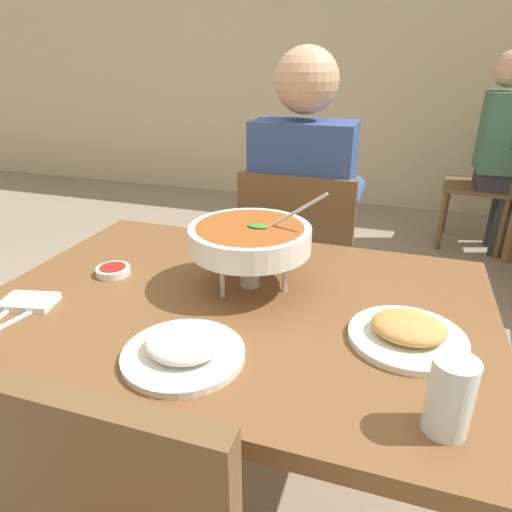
{
  "coord_description": "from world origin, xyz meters",
  "views": [
    {
      "loc": [
        0.35,
        -0.91,
        1.28
      ],
      "look_at": [
        0.0,
        0.15,
        0.79
      ],
      "focal_mm": 32.03,
      "sensor_mm": 36.0,
      "label": 1
    }
  ],
  "objects_px": {
    "diner_main": "(303,207)",
    "drink_glass": "(449,400)",
    "chair_bg_left": "(495,177)",
    "patron_bg_left": "(502,144)",
    "curry_bowl": "(250,239)",
    "chair_diner_main": "(299,267)",
    "rice_plate": "(183,349)",
    "sauce_dish": "(113,270)",
    "dining_table_main": "(238,339)",
    "appetizer_plate": "(408,332)"
  },
  "relations": [
    {
      "from": "diner_main",
      "to": "drink_glass",
      "type": "height_order",
      "value": "diner_main"
    },
    {
      "from": "chair_bg_left",
      "to": "patron_bg_left",
      "type": "distance_m",
      "value": 0.24
    },
    {
      "from": "curry_bowl",
      "to": "drink_glass",
      "type": "bearing_deg",
      "value": -39.53
    },
    {
      "from": "chair_diner_main",
      "to": "drink_glass",
      "type": "distance_m",
      "value": 1.13
    },
    {
      "from": "curry_bowl",
      "to": "rice_plate",
      "type": "xyz_separation_m",
      "value": [
        -0.03,
        -0.33,
        -0.11
      ]
    },
    {
      "from": "chair_diner_main",
      "to": "chair_bg_left",
      "type": "relative_size",
      "value": 1.0
    },
    {
      "from": "chair_diner_main",
      "to": "drink_glass",
      "type": "height_order",
      "value": "chair_diner_main"
    },
    {
      "from": "chair_bg_left",
      "to": "curry_bowl",
      "type": "bearing_deg",
      "value": -110.95
    },
    {
      "from": "sauce_dish",
      "to": "curry_bowl",
      "type": "bearing_deg",
      "value": 7.89
    },
    {
      "from": "curry_bowl",
      "to": "drink_glass",
      "type": "xyz_separation_m",
      "value": [
        0.45,
        -0.37,
        -0.07
      ]
    },
    {
      "from": "chair_diner_main",
      "to": "dining_table_main",
      "type": "bearing_deg",
      "value": -90.0
    },
    {
      "from": "curry_bowl",
      "to": "chair_bg_left",
      "type": "relative_size",
      "value": 0.37
    },
    {
      "from": "diner_main",
      "to": "dining_table_main",
      "type": "bearing_deg",
      "value": -90.0
    },
    {
      "from": "chair_diner_main",
      "to": "patron_bg_left",
      "type": "relative_size",
      "value": 0.69
    },
    {
      "from": "curry_bowl",
      "to": "sauce_dish",
      "type": "height_order",
      "value": "curry_bowl"
    },
    {
      "from": "diner_main",
      "to": "curry_bowl",
      "type": "xyz_separation_m",
      "value": [
        0.01,
        -0.66,
        0.12
      ]
    },
    {
      "from": "dining_table_main",
      "to": "drink_glass",
      "type": "bearing_deg",
      "value": -32.77
    },
    {
      "from": "sauce_dish",
      "to": "drink_glass",
      "type": "relative_size",
      "value": 0.69
    },
    {
      "from": "appetizer_plate",
      "to": "chair_bg_left",
      "type": "relative_size",
      "value": 0.27
    },
    {
      "from": "diner_main",
      "to": "curry_bowl",
      "type": "height_order",
      "value": "diner_main"
    },
    {
      "from": "sauce_dish",
      "to": "appetizer_plate",
      "type": "bearing_deg",
      "value": -6.13
    },
    {
      "from": "chair_diner_main",
      "to": "sauce_dish",
      "type": "distance_m",
      "value": 0.8
    },
    {
      "from": "dining_table_main",
      "to": "sauce_dish",
      "type": "distance_m",
      "value": 0.38
    },
    {
      "from": "rice_plate",
      "to": "sauce_dish",
      "type": "xyz_separation_m",
      "value": [
        -0.35,
        0.28,
        -0.01
      ]
    },
    {
      "from": "curry_bowl",
      "to": "rice_plate",
      "type": "bearing_deg",
      "value": -94.41
    },
    {
      "from": "dining_table_main",
      "to": "rice_plate",
      "type": "relative_size",
      "value": 4.96
    },
    {
      "from": "dining_table_main",
      "to": "sauce_dish",
      "type": "bearing_deg",
      "value": 176.25
    },
    {
      "from": "dining_table_main",
      "to": "chair_bg_left",
      "type": "xyz_separation_m",
      "value": [
        0.95,
        2.53,
        -0.11
      ]
    },
    {
      "from": "patron_bg_left",
      "to": "appetizer_plate",
      "type": "bearing_deg",
      "value": -102.12
    },
    {
      "from": "drink_glass",
      "to": "chair_bg_left",
      "type": "relative_size",
      "value": 0.14
    },
    {
      "from": "dining_table_main",
      "to": "chair_diner_main",
      "type": "height_order",
      "value": "chair_diner_main"
    },
    {
      "from": "curry_bowl",
      "to": "sauce_dish",
      "type": "relative_size",
      "value": 3.69
    },
    {
      "from": "curry_bowl",
      "to": "appetizer_plate",
      "type": "xyz_separation_m",
      "value": [
        0.39,
        -0.13,
        -0.11
      ]
    },
    {
      "from": "appetizer_plate",
      "to": "diner_main",
      "type": "bearing_deg",
      "value": 116.58
    },
    {
      "from": "diner_main",
      "to": "sauce_dish",
      "type": "height_order",
      "value": "diner_main"
    },
    {
      "from": "drink_glass",
      "to": "rice_plate",
      "type": "bearing_deg",
      "value": 175.19
    },
    {
      "from": "diner_main",
      "to": "rice_plate",
      "type": "relative_size",
      "value": 5.46
    },
    {
      "from": "sauce_dish",
      "to": "patron_bg_left",
      "type": "relative_size",
      "value": 0.07
    },
    {
      "from": "rice_plate",
      "to": "appetizer_plate",
      "type": "height_order",
      "value": "same"
    },
    {
      "from": "dining_table_main",
      "to": "appetizer_plate",
      "type": "distance_m",
      "value": 0.42
    },
    {
      "from": "rice_plate",
      "to": "sauce_dish",
      "type": "distance_m",
      "value": 0.44
    },
    {
      "from": "diner_main",
      "to": "drink_glass",
      "type": "bearing_deg",
      "value": -66.05
    },
    {
      "from": "chair_diner_main",
      "to": "sauce_dish",
      "type": "bearing_deg",
      "value": -118.2
    },
    {
      "from": "diner_main",
      "to": "sauce_dish",
      "type": "distance_m",
      "value": 0.8
    },
    {
      "from": "dining_table_main",
      "to": "appetizer_plate",
      "type": "height_order",
      "value": "appetizer_plate"
    },
    {
      "from": "dining_table_main",
      "to": "chair_bg_left",
      "type": "distance_m",
      "value": 2.7
    },
    {
      "from": "curry_bowl",
      "to": "chair_diner_main",
      "type": "bearing_deg",
      "value": 90.83
    },
    {
      "from": "chair_diner_main",
      "to": "diner_main",
      "type": "bearing_deg",
      "value": 90.0
    },
    {
      "from": "chair_bg_left",
      "to": "sauce_dish",
      "type": "bearing_deg",
      "value": -117.63
    },
    {
      "from": "sauce_dish",
      "to": "diner_main",
      "type": "bearing_deg",
      "value": 62.91
    }
  ]
}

